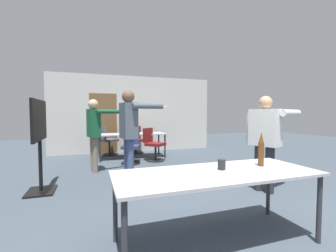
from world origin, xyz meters
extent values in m
cube|color=beige|center=(0.00, 6.52, 1.35)|extent=(5.75, 0.10, 2.69)
cube|color=brown|center=(-1.10, 6.47, 1.02)|extent=(0.90, 0.02, 2.05)
cube|color=#A8A8AD|center=(-0.25, 0.51, 0.74)|extent=(2.13, 0.83, 0.03)
cylinder|color=#2D2D33|center=(-1.26, 0.16, 0.36)|extent=(0.05, 0.05, 0.72)
cylinder|color=#2D2D33|center=(0.75, 0.16, 0.36)|extent=(0.05, 0.05, 0.72)
cylinder|color=#2D2D33|center=(-1.26, 0.87, 0.36)|extent=(0.05, 0.05, 0.72)
cylinder|color=#2D2D33|center=(0.75, 0.87, 0.36)|extent=(0.05, 0.05, 0.72)
cube|color=#A8A8AD|center=(-0.32, 5.35, 0.74)|extent=(2.04, 0.79, 0.03)
cylinder|color=#2D2D33|center=(-1.28, 5.02, 0.36)|extent=(0.05, 0.05, 0.72)
cylinder|color=#2D2D33|center=(0.64, 5.02, 0.36)|extent=(0.05, 0.05, 0.72)
cylinder|color=#2D2D33|center=(-1.28, 5.69, 0.36)|extent=(0.05, 0.05, 0.72)
cylinder|color=#2D2D33|center=(0.64, 5.69, 0.36)|extent=(0.05, 0.05, 0.72)
cube|color=black|center=(-2.33, 2.82, 0.01)|extent=(0.44, 0.56, 0.03)
cylinder|color=black|center=(-2.33, 2.82, 0.46)|extent=(0.06, 0.06, 0.87)
cube|color=black|center=(-2.33, 2.82, 1.25)|extent=(0.04, 1.04, 0.70)
cube|color=#14331E|center=(-2.35, 2.82, 1.25)|extent=(0.01, 0.96, 0.61)
cylinder|color=#3D4C75|center=(-0.82, 2.96, 0.44)|extent=(0.14, 0.14, 0.88)
cylinder|color=#3D4C75|center=(-0.79, 2.78, 0.44)|extent=(0.14, 0.14, 0.88)
cube|color=#4C5660|center=(-0.80, 2.87, 1.22)|extent=(0.31, 0.48, 0.69)
sphere|color=brown|center=(-0.80, 2.87, 1.69)|extent=(0.24, 0.24, 0.24)
cylinder|color=#4C5660|center=(-0.84, 3.14, 1.20)|extent=(0.11, 0.11, 0.60)
cylinder|color=#4C5660|center=(-0.47, 2.64, 1.50)|extent=(0.61, 0.19, 0.11)
cube|color=white|center=(-0.14, 2.69, 1.50)|extent=(0.12, 0.05, 0.03)
cylinder|color=slate|center=(-1.46, 4.03, 0.41)|extent=(0.12, 0.12, 0.82)
cylinder|color=slate|center=(-1.42, 3.87, 0.41)|extent=(0.12, 0.12, 0.82)
cube|color=#195633|center=(-1.44, 3.95, 1.14)|extent=(0.32, 0.44, 0.64)
sphere|color=#DBAD89|center=(-1.44, 3.95, 1.58)|extent=(0.23, 0.23, 0.23)
cylinder|color=#195633|center=(-1.51, 4.19, 1.13)|extent=(0.10, 0.10, 0.56)
cylinder|color=#195633|center=(-1.10, 3.79, 1.41)|extent=(0.56, 0.24, 0.10)
cube|color=white|center=(-0.81, 3.88, 1.41)|extent=(0.13, 0.07, 0.03)
cylinder|color=#28282D|center=(1.31, 1.70, 0.40)|extent=(0.15, 0.15, 0.80)
cylinder|color=#28282D|center=(1.38, 1.51, 0.40)|extent=(0.15, 0.15, 0.80)
cube|color=silver|center=(1.34, 1.61, 1.12)|extent=(0.41, 0.54, 0.63)
sphere|color=tan|center=(1.34, 1.61, 1.55)|extent=(0.22, 0.22, 0.22)
cylinder|color=silver|center=(1.25, 1.89, 1.09)|extent=(0.12, 0.12, 0.55)
cylinder|color=silver|center=(1.70, 1.42, 1.37)|extent=(0.56, 0.29, 0.12)
cube|color=white|center=(1.99, 1.52, 1.37)|extent=(0.13, 0.07, 0.03)
cylinder|color=black|center=(-0.49, 4.54, 0.01)|extent=(0.52, 0.52, 0.03)
cylinder|color=black|center=(-0.49, 4.54, 0.23)|extent=(0.06, 0.06, 0.39)
cube|color=navy|center=(-0.49, 4.54, 0.46)|extent=(0.58, 0.58, 0.08)
cube|color=navy|center=(-0.42, 4.79, 0.71)|extent=(0.44, 0.19, 0.42)
cylinder|color=black|center=(-0.94, 6.08, 0.01)|extent=(0.52, 0.52, 0.03)
cylinder|color=black|center=(-0.94, 6.08, 0.24)|extent=(0.06, 0.06, 0.42)
cube|color=#4C4C51|center=(-0.94, 6.08, 0.49)|extent=(0.62, 0.62, 0.08)
cube|color=#4C4C51|center=(-1.17, 5.96, 0.74)|extent=(0.25, 0.42, 0.42)
cylinder|color=black|center=(0.25, 4.70, 0.01)|extent=(0.52, 0.52, 0.03)
cylinder|color=black|center=(0.25, 4.70, 0.24)|extent=(0.06, 0.06, 0.41)
cube|color=maroon|center=(0.25, 4.70, 0.48)|extent=(0.65, 0.65, 0.08)
cube|color=maroon|center=(0.08, 4.89, 0.73)|extent=(0.36, 0.34, 0.42)
cylinder|color=black|center=(-0.05, 6.12, 0.01)|extent=(0.52, 0.52, 0.03)
cylinder|color=black|center=(-0.05, 6.12, 0.22)|extent=(0.06, 0.06, 0.39)
cube|color=maroon|center=(-0.05, 6.12, 0.46)|extent=(0.47, 0.47, 0.08)
cube|color=maroon|center=(-0.05, 6.38, 0.71)|extent=(0.44, 0.07, 0.42)
cylinder|color=#563314|center=(0.36, 0.58, 0.89)|extent=(0.07, 0.07, 0.27)
cone|color=#563314|center=(0.36, 0.58, 1.08)|extent=(0.06, 0.06, 0.12)
cylinder|color=gold|center=(0.36, 0.58, 1.14)|extent=(0.03, 0.03, 0.01)
cylinder|color=#232328|center=(-0.16, 0.58, 0.81)|extent=(0.08, 0.08, 0.11)
camera|label=1|loc=(-1.48, -1.50, 1.35)|focal=24.00mm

